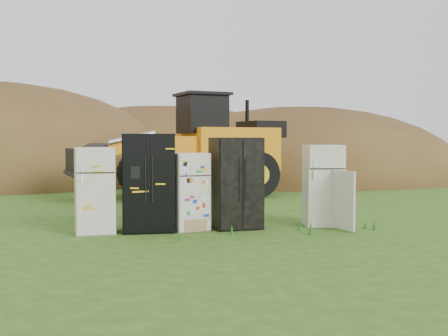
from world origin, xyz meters
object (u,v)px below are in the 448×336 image
Objects in this scene: fridge_sticker at (189,192)px; fridge_dark_mid at (236,183)px; fridge_leftmost at (95,190)px; fridge_black_side at (148,183)px; fridge_open_door at (323,185)px; wheel_loader at (178,145)px.

fridge_dark_mid is (1.00, -0.01, 0.16)m from fridge_sticker.
fridge_black_side is at bearing -2.83° from fridge_leftmost.
fridge_leftmost is 4.86m from fridge_open_door.
fridge_sticker is (1.90, -0.01, -0.06)m from fridge_leftmost.
fridge_leftmost is at bearing 166.79° from fridge_sticker.
wheel_loader is (-0.30, 6.59, 0.73)m from fridge_dark_mid.
fridge_black_side is at bearing -171.09° from fridge_open_door.
fridge_leftmost is 0.86× the size of fridge_black_side.
fridge_sticker is at bearing -107.61° from wheel_loader.
fridge_leftmost is at bearing -123.15° from wheel_loader.
fridge_open_door is at bearing 2.70° from fridge_black_side.
fridge_leftmost is 2.90m from fridge_dark_mid.
fridge_open_door is at bearing -4.18° from fridge_leftmost.
fridge_black_side is 1.83m from fridge_dark_mid.
fridge_dark_mid is at bearing -98.95° from wheel_loader.
fridge_dark_mid is (2.90, -0.02, 0.10)m from fridge_leftmost.
wheel_loader reaches higher than fridge_leftmost.
fridge_sticker is at bearing -170.58° from fridge_open_door.
fridge_open_door is 0.25× the size of wheel_loader.
wheel_loader reaches higher than fridge_black_side.
fridge_black_side is 0.28× the size of wheel_loader.
wheel_loader reaches higher than fridge_sticker.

